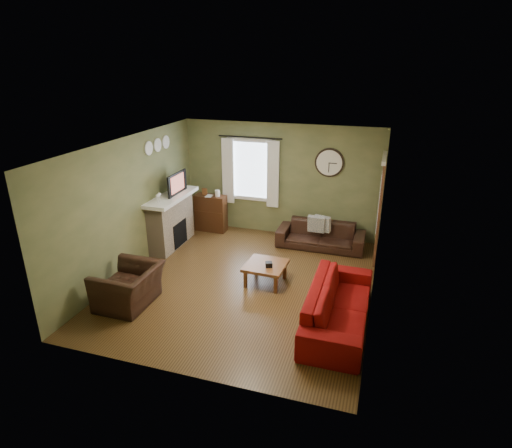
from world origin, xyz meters
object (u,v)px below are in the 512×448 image
(bookshelf, at_px, (211,213))
(coffee_table, at_px, (266,273))
(sofa_red, at_px, (339,305))
(armchair, at_px, (129,286))
(sofa_brown, at_px, (321,235))

(bookshelf, bearing_deg, coffee_table, -46.64)
(sofa_red, xyz_separation_m, armchair, (-3.46, -0.48, 0.00))
(sofa_red, height_order, armchair, armchair)
(bookshelf, relative_size, armchair, 0.86)
(coffee_table, bearing_deg, armchair, -144.97)
(sofa_red, relative_size, coffee_table, 3.16)
(bookshelf, xyz_separation_m, sofa_red, (3.45, -3.03, -0.11))
(sofa_brown, xyz_separation_m, armchair, (-2.71, -3.33, 0.06))
(bookshelf, height_order, coffee_table, bookshelf)
(armchair, xyz_separation_m, coffee_table, (2.00, 1.40, -0.14))
(sofa_red, distance_m, coffee_table, 1.73)
(sofa_brown, xyz_separation_m, coffee_table, (-0.71, -1.93, -0.08))
(bookshelf, distance_m, armchair, 3.52)
(sofa_brown, relative_size, armchair, 1.84)
(coffee_table, bearing_deg, bookshelf, 133.36)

